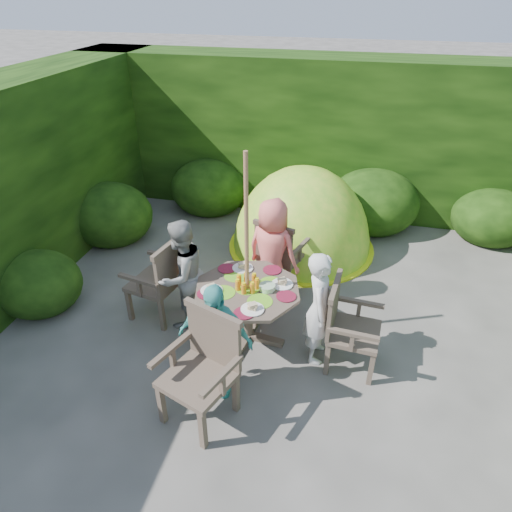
% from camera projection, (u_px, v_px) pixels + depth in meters
% --- Properties ---
extents(ground, '(60.00, 60.00, 0.00)m').
position_uv_depth(ground, '(305.00, 360.00, 4.93)').
color(ground, '#4B4843').
rests_on(ground, ground).
extents(hedge_enclosure, '(9.00, 9.00, 2.50)m').
position_uv_depth(hedge_enclosure, '(327.00, 204.00, 5.37)').
color(hedge_enclosure, black).
rests_on(hedge_enclosure, ground).
extents(patio_table, '(1.33, 1.33, 0.82)m').
position_uv_depth(patio_table, '(248.00, 296.00, 4.94)').
color(patio_table, '#43362C').
rests_on(patio_table, ground).
extents(parasol_pole, '(0.05, 0.05, 2.20)m').
position_uv_depth(parasol_pole, '(247.00, 255.00, 4.67)').
color(parasol_pole, '#8E5E39').
rests_on(parasol_pole, ground).
extents(garden_chair_right, '(0.55, 0.61, 0.95)m').
position_uv_depth(garden_chair_right, '(347.00, 325.00, 4.64)').
color(garden_chair_right, '#43362C').
rests_on(garden_chair_right, ground).
extents(garden_chair_left, '(0.64, 0.69, 1.00)m').
position_uv_depth(garden_chair_left, '(160.00, 279.00, 5.30)').
color(garden_chair_left, '#43362C').
rests_on(garden_chair_left, ground).
extents(garden_chair_back, '(0.69, 0.64, 0.95)m').
position_uv_depth(garden_chair_back, '(279.00, 253.00, 5.85)').
color(garden_chair_back, '#43362C').
rests_on(garden_chair_back, ground).
extents(garden_chair_front, '(0.78, 0.73, 1.04)m').
position_uv_depth(garden_chair_front, '(204.00, 366.00, 4.08)').
color(garden_chair_front, '#43362C').
rests_on(garden_chair_front, ground).
extents(child_right, '(0.33, 0.48, 1.29)m').
position_uv_depth(child_right, '(320.00, 308.00, 4.66)').
color(child_right, silver).
rests_on(child_right, ground).
extents(child_left, '(0.70, 0.78, 1.33)m').
position_uv_depth(child_left, '(182.00, 275.00, 5.14)').
color(child_left, gray).
rests_on(child_left, ground).
extents(child_back, '(0.77, 0.62, 1.37)m').
position_uv_depth(child_back, '(272.00, 252.00, 5.52)').
color(child_back, '#FF7169').
rests_on(child_back, ground).
extents(child_front, '(0.74, 0.32, 1.25)m').
position_uv_depth(child_front, '(215.00, 340.00, 4.28)').
color(child_front, '#52C0B9').
rests_on(child_front, ground).
extents(dome_tent, '(2.54, 2.54, 2.51)m').
position_uv_depth(dome_tent, '(300.00, 247.00, 6.98)').
color(dome_tent, '#76D028').
rests_on(dome_tent, ground).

